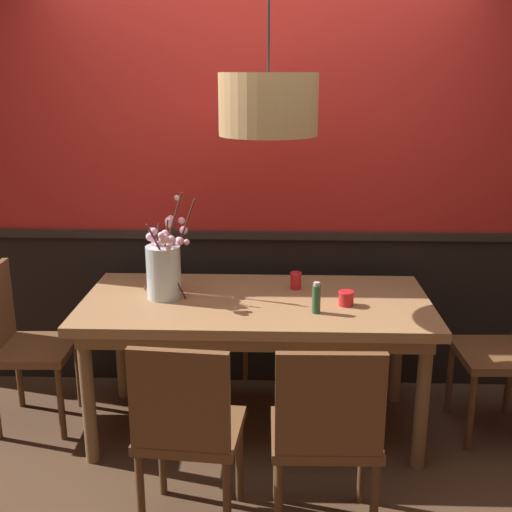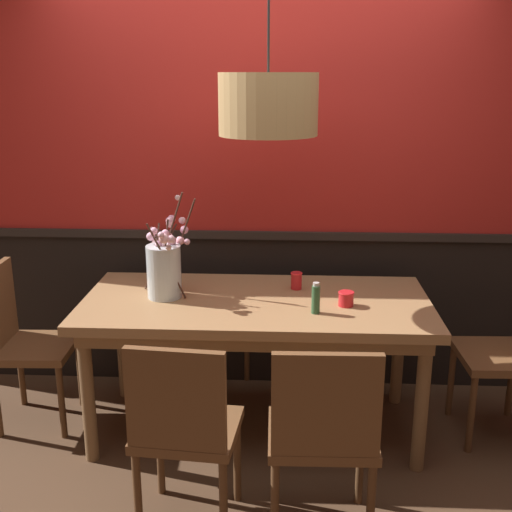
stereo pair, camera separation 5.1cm
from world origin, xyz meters
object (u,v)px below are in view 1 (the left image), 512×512
object	(u,v)px
chair_far_side_left	(220,294)
condiment_bottle	(316,298)
chair_head_west_end	(20,338)
chair_head_east_end	(511,342)
chair_near_side_right	(326,430)
candle_holder_nearer_edge	(296,280)
chair_far_side_right	(308,294)
pendant_lamp	(268,104)
chair_near_side_left	(187,426)
candle_holder_nearer_center	(346,298)
vase_with_blossoms	(164,269)
dining_table	(256,315)

from	to	relation	value
chair_far_side_left	condiment_bottle	size ratio (longest dim) A/B	5.59
chair_head_west_end	chair_head_east_end	distance (m)	2.71
chair_near_side_right	candle_holder_nearer_edge	xyz separation A→B (m)	(-0.10, 1.05, 0.30)
condiment_bottle	chair_far_side_right	bearing A→B (deg)	89.41
chair_far_side_right	pendant_lamp	bearing A→B (deg)	-106.93
chair_far_side_right	chair_near_side_left	bearing A→B (deg)	-109.15
chair_far_side_left	pendant_lamp	size ratio (longest dim) A/B	0.85
candle_holder_nearer_edge	candle_holder_nearer_center	bearing A→B (deg)	-45.07
chair_far_side_right	candle_holder_nearer_center	distance (m)	0.96
chair_near_side_right	chair_head_east_end	distance (m)	1.39
vase_with_blossoms	chair_far_side_right	bearing A→B (deg)	44.37
chair_near_side_right	condiment_bottle	distance (m)	0.76
chair_far_side_left	chair_near_side_right	world-z (taller)	chair_near_side_right
candle_holder_nearer_edge	chair_far_side_left	bearing A→B (deg)	127.62
dining_table	chair_near_side_right	bearing A→B (deg)	-69.63
candle_holder_nearer_edge	pendant_lamp	size ratio (longest dim) A/B	0.09
chair_near_side_right	chair_head_east_end	world-z (taller)	chair_head_east_end
vase_with_blossoms	candle_holder_nearer_center	size ratio (longest dim) A/B	6.72
chair_head_east_end	candle_holder_nearer_edge	bearing A→B (deg)	172.14
chair_far_side_left	chair_near_side_left	bearing A→B (deg)	-89.54
chair_near_side_left	condiment_bottle	xyz separation A→B (m)	(0.57, 0.67, 0.34)
chair_head_west_end	pendant_lamp	distance (m)	1.88
chair_far_side_right	pendant_lamp	distance (m)	1.56
chair_near_side_right	chair_head_east_end	size ratio (longest dim) A/B	0.96
vase_with_blossoms	pendant_lamp	world-z (taller)	pendant_lamp
chair_far_side_left	vase_with_blossoms	xyz separation A→B (m)	(-0.22, -0.80, 0.43)
vase_with_blossoms	condiment_bottle	distance (m)	0.84
candle_holder_nearer_center	chair_far_side_left	bearing A→B (deg)	129.88
chair_near_side_right	chair_near_side_left	distance (m)	0.58
chair_head_west_end	chair_near_side_left	bearing A→B (deg)	-39.52
chair_far_side_left	candle_holder_nearer_center	size ratio (longest dim) A/B	10.80
chair_far_side_left	chair_head_east_end	bearing A→B (deg)	-25.73
vase_with_blossoms	candle_holder_nearer_edge	bearing A→B (deg)	12.32
pendant_lamp	condiment_bottle	bearing A→B (deg)	-32.15
chair_head_west_end	chair_near_side_left	world-z (taller)	chair_head_west_end
chair_head_west_end	pendant_lamp	world-z (taller)	pendant_lamp
vase_with_blossoms	candle_holder_nearer_edge	world-z (taller)	vase_with_blossoms
chair_head_west_end	candle_holder_nearer_center	bearing A→B (deg)	-2.97
chair_near_side_left	condiment_bottle	world-z (taller)	condiment_bottle
candle_holder_nearer_center	condiment_bottle	xyz separation A→B (m)	(-0.16, -0.11, 0.04)
chair_near_side_left	candle_holder_nearer_edge	xyz separation A→B (m)	(0.48, 1.04, 0.31)
condiment_bottle	pendant_lamp	world-z (taller)	pendant_lamp
candle_holder_nearer_center	chair_near_side_right	bearing A→B (deg)	-100.76
candle_holder_nearer_edge	dining_table	bearing A→B (deg)	-139.74
condiment_bottle	chair_near_side_right	bearing A→B (deg)	-89.02
chair_head_west_end	candle_holder_nearer_edge	xyz separation A→B (m)	(1.54, 0.16, 0.31)
condiment_bottle	candle_holder_nearer_edge	bearing A→B (deg)	104.11
chair_head_east_end	candle_holder_nearer_center	xyz separation A→B (m)	(-0.91, -0.10, 0.28)
candle_holder_nearer_center	condiment_bottle	distance (m)	0.20
dining_table	vase_with_blossoms	world-z (taller)	vase_with_blossoms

